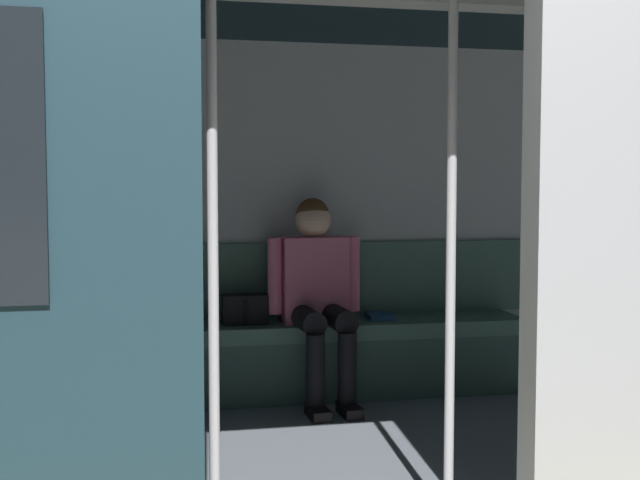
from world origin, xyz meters
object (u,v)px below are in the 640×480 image
object	(u,v)px
person_seated	(317,286)
book	(380,316)
grab_pole_far	(451,240)
handbag	(245,309)
grab_pole_door	(213,245)
train_car	(283,130)
bench_seat	(266,342)

from	to	relation	value
person_seated	book	xyz separation A→B (m)	(-0.41, -0.11, -0.21)
grab_pole_far	handbag	bearing A→B (deg)	-73.65
handbag	grab_pole_door	distance (m)	2.03
train_car	person_seated	world-z (taller)	train_car
bench_seat	handbag	xyz separation A→B (m)	(0.12, -0.03, 0.19)
train_car	bench_seat	xyz separation A→B (m)	(-0.06, -1.07, -1.15)
person_seated	book	size ratio (longest dim) A/B	5.35
person_seated	book	distance (m)	0.48
person_seated	grab_pole_far	xyz separation A→B (m)	(-0.14, 1.78, 0.38)
person_seated	grab_pole_far	distance (m)	1.82
bench_seat	train_car	bearing A→B (deg)	86.59
train_car	grab_pole_far	bearing A→B (deg)	122.89
grab_pole_door	grab_pole_far	distance (m)	0.86
train_car	grab_pole_far	xyz separation A→B (m)	(-0.49, 0.76, -0.44)
train_car	bench_seat	distance (m)	1.57
person_seated	train_car	bearing A→B (deg)	70.81
grab_pole_door	grab_pole_far	xyz separation A→B (m)	(-0.86, -0.07, 0.00)
train_car	person_seated	distance (m)	1.35
book	grab_pole_door	bearing A→B (deg)	63.10
handbag	grab_pole_far	bearing A→B (deg)	106.35
train_car	person_seated	size ratio (longest dim) A/B	5.44
book	grab_pole_door	world-z (taller)	grab_pole_door
person_seated	grab_pole_door	size ratio (longest dim) A/B	0.56
train_car	grab_pole_far	distance (m)	1.01
grab_pole_door	bench_seat	bearing A→B (deg)	-102.72
train_car	bench_seat	size ratio (longest dim) A/B	2.05
grab_pole_door	grab_pole_far	world-z (taller)	same
book	grab_pole_far	xyz separation A→B (m)	(0.27, 1.89, 0.58)
person_seated	handbag	bearing A→B (deg)	-12.14
bench_seat	grab_pole_far	world-z (taller)	grab_pole_far
bench_seat	handbag	bearing A→B (deg)	-16.60
grab_pole_door	handbag	bearing A→B (deg)	-99.15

